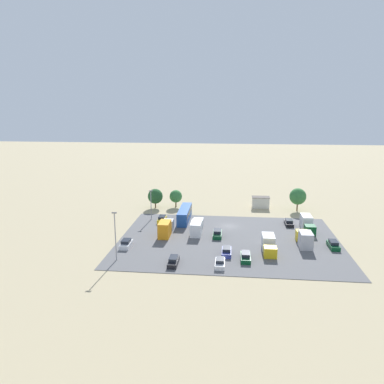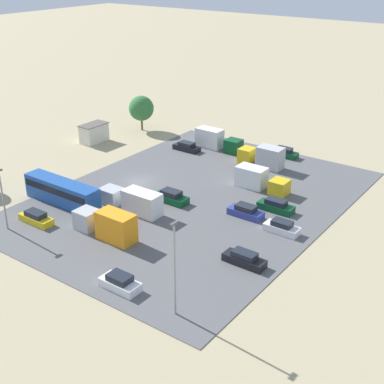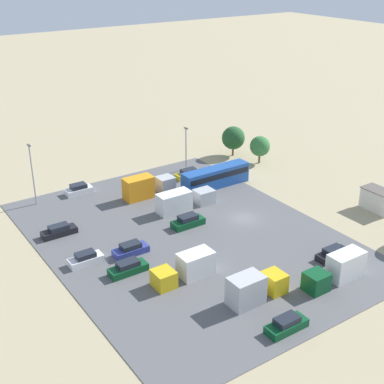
% 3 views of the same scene
% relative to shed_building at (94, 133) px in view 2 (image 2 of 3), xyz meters
% --- Properties ---
extents(ground_plane, '(400.00, 400.00, 0.00)m').
position_rel_shed_building_xyz_m(ground_plane, '(8.84, 18.06, -1.61)').
color(ground_plane, tan).
extents(parking_lot_surface, '(47.71, 35.74, 0.08)m').
position_rel_shed_building_xyz_m(parking_lot_surface, '(8.84, 27.79, -1.57)').
color(parking_lot_surface, '#565659').
rests_on(parking_lot_surface, ground).
extents(shed_building, '(5.02, 2.83, 3.21)m').
position_rel_shed_building_xyz_m(shed_building, '(0.00, 0.00, 0.00)').
color(shed_building, silver).
rests_on(shed_building, ground).
extents(bus, '(2.53, 11.83, 3.21)m').
position_rel_shed_building_xyz_m(bus, '(20.22, 14.72, 0.20)').
color(bus, '#1E4C9E').
rests_on(bus, ground).
extents(parked_car_0, '(1.85, 4.51, 1.51)m').
position_rel_shed_building_xyz_m(parked_car_0, '(9.21, 36.09, -0.90)').
color(parked_car_0, navy).
rests_on(parked_car_0, ground).
extents(parked_car_1, '(1.85, 4.62, 1.43)m').
position_rel_shed_building_xyz_m(parked_car_1, '(-5.78, 15.73, -0.94)').
color(parked_car_1, black).
rests_on(parked_car_1, ground).
extents(parked_car_2, '(1.76, 4.24, 1.51)m').
position_rel_shed_building_xyz_m(parked_car_2, '(10.31, 41.68, -0.90)').
color(parked_car_2, silver).
rests_on(parked_car_2, ground).
extents(parked_car_3, '(1.81, 4.61, 1.53)m').
position_rel_shed_building_xyz_m(parked_car_3, '(-12.70, 30.14, -0.89)').
color(parked_car_3, '#0C4723').
rests_on(parked_car_3, ground).
extents(parked_car_4, '(1.73, 4.72, 1.47)m').
position_rel_shed_building_xyz_m(parked_car_4, '(18.94, 41.71, -0.92)').
color(parked_car_4, black).
rests_on(parked_car_4, ground).
extents(parked_car_5, '(1.74, 4.73, 1.49)m').
position_rel_shed_building_xyz_m(parked_car_5, '(25.81, 16.18, -0.91)').
color(parked_car_5, gold).
rests_on(parked_car_5, ground).
extents(parked_car_6, '(1.94, 4.67, 1.63)m').
position_rel_shed_building_xyz_m(parked_car_6, '(11.40, 25.96, -0.85)').
color(parked_car_6, '#0C4723').
rests_on(parked_car_6, ground).
extents(parked_car_7, '(1.94, 4.25, 1.57)m').
position_rel_shed_building_xyz_m(parked_car_7, '(30.06, 34.13, -0.88)').
color(parked_car_7, silver).
rests_on(parked_car_7, ground).
extents(parked_car_8, '(1.84, 4.69, 1.56)m').
position_rel_shed_building_xyz_m(parked_car_8, '(5.57, 38.38, -0.88)').
color(parked_car_8, '#0C4723').
rests_on(parked_car_8, ground).
extents(parked_truck_0, '(2.51, 7.08, 3.34)m').
position_rel_shed_building_xyz_m(parked_truck_0, '(-6.95, 29.57, -0.00)').
color(parked_truck_0, gold).
rests_on(parked_truck_0, ground).
extents(parked_truck_1, '(2.31, 8.29, 3.20)m').
position_rel_shed_building_xyz_m(parked_truck_1, '(-9.44, 19.18, -0.07)').
color(parked_truck_1, '#0C4723').
rests_on(parked_truck_1, ground).
extents(parked_truck_2, '(2.40, 9.27, 2.99)m').
position_rel_shed_building_xyz_m(parked_truck_2, '(16.28, 23.61, -0.17)').
color(parked_truck_2, '#ADB2B7').
rests_on(parked_truck_2, ground).
extents(parked_truck_3, '(2.41, 8.35, 3.44)m').
position_rel_shed_building_xyz_m(parked_truck_3, '(23.17, 25.82, 0.04)').
color(parked_truck_3, '#ADB2B7').
rests_on(parked_truck_3, ground).
extents(parked_truck_4, '(2.48, 7.66, 2.91)m').
position_rel_shed_building_xyz_m(parked_truck_4, '(0.78, 33.19, -0.20)').
color(parked_truck_4, gold).
rests_on(parked_truck_4, ground).
extents(tree_near_shed, '(4.58, 4.58, 6.43)m').
position_rel_shed_building_xyz_m(tree_near_shed, '(-9.93, 2.35, 2.52)').
color(tree_near_shed, brown).
rests_on(tree_near_shed, ground).
extents(light_pole_lot_centre, '(0.90, 0.28, 7.64)m').
position_rel_shed_building_xyz_m(light_pole_lot_centre, '(28.88, 14.66, 2.71)').
color(light_pole_lot_centre, gray).
rests_on(light_pole_lot_centre, ground).
extents(light_pole_lot_edge, '(0.90, 0.28, 9.48)m').
position_rel_shed_building_xyz_m(light_pole_lot_edge, '(30.02, 40.99, 3.64)').
color(light_pole_lot_edge, gray).
rests_on(light_pole_lot_edge, ground).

